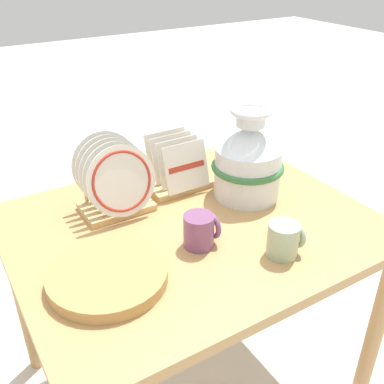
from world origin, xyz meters
TOP-DOWN VIEW (x-y plane):
  - ground_plane at (0.00, 0.00)m, footprint 14.00×14.00m
  - display_table at (0.00, 0.00)m, footprint 1.11×0.89m
  - ceramic_vase at (0.25, 0.05)m, footprint 0.25×0.25m
  - dish_rack_round_plates at (-0.17, 0.19)m, footprint 0.22×0.20m
  - dish_rack_square_plates at (0.08, 0.23)m, footprint 0.22×0.18m
  - wicker_charger_stack at (-0.33, -0.12)m, footprint 0.32×0.32m
  - mug_plum_glaze at (-0.04, -0.11)m, footprint 0.10×0.09m
  - mug_sage_glaze at (0.14, -0.27)m, footprint 0.10×0.09m

SIDE VIEW (x-z plane):
  - ground_plane at x=0.00m, z-range 0.00..0.00m
  - display_table at x=0.00m, z-range 0.28..1.02m
  - wicker_charger_stack at x=-0.33m, z-range 0.75..0.78m
  - mug_plum_glaze at x=-0.04m, z-range 0.75..0.85m
  - mug_sage_glaze at x=0.14m, z-range 0.75..0.85m
  - dish_rack_square_plates at x=0.08m, z-range 0.71..0.90m
  - dish_rack_round_plates at x=-0.17m, z-range 0.73..0.97m
  - ceramic_vase at x=0.25m, z-range 0.72..1.04m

